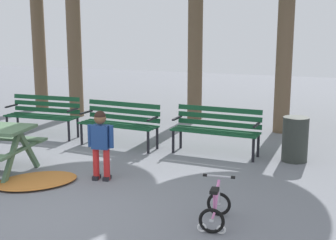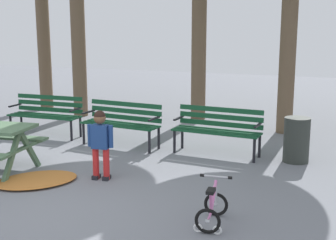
{
  "view_description": "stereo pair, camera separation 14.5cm",
  "coord_description": "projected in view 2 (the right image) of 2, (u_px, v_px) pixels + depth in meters",
  "views": [
    {
      "loc": [
        3.55,
        -4.48,
        2.28
      ],
      "look_at": [
        0.93,
        2.12,
        0.85
      ],
      "focal_mm": 49.24,
      "sensor_mm": 36.0,
      "label": 1
    },
    {
      "loc": [
        3.68,
        -4.42,
        2.28
      ],
      "look_at": [
        0.93,
        2.12,
        0.85
      ],
      "focal_mm": 49.24,
      "sensor_mm": 36.0,
      "label": 2
    }
  ],
  "objects": [
    {
      "name": "park_bench_left",
      "position": [
        122.0,
        120.0,
        8.95
      ],
      "size": [
        1.63,
        0.58,
        0.85
      ],
      "color": "#144728",
      "rests_on": "ground"
    },
    {
      "name": "child_standing",
      "position": [
        100.0,
        139.0,
        6.92
      ],
      "size": [
        0.4,
        0.2,
        1.07
      ],
      "color": "red",
      "rests_on": "ground"
    },
    {
      "name": "ground",
      "position": [
        36.0,
        210.0,
        5.85
      ],
      "size": [
        36.0,
        36.0,
        0.0
      ],
      "primitive_type": "plane",
      "color": "slate"
    },
    {
      "name": "park_bench_right",
      "position": [
        218.0,
        127.0,
        8.35
      ],
      "size": [
        1.62,
        0.53,
        0.85
      ],
      "color": "#144728",
      "rests_on": "ground"
    },
    {
      "name": "park_bench_far_left",
      "position": [
        47.0,
        112.0,
        9.82
      ],
      "size": [
        1.62,
        0.53,
        0.85
      ],
      "color": "#144728",
      "rests_on": "ground"
    },
    {
      "name": "trash_bin",
      "position": [
        297.0,
        140.0,
        7.89
      ],
      "size": [
        0.44,
        0.44,
        0.78
      ],
      "primitive_type": "cylinder",
      "color": "#2D332D",
      "rests_on": "ground"
    },
    {
      "name": "leaf_pile",
      "position": [
        36.0,
        180.0,
        6.91
      ],
      "size": [
        1.44,
        1.47,
        0.07
      ],
      "primitive_type": "ellipsoid",
      "rotation": [
        0.0,
        0.0,
        0.85
      ],
      "color": "#B26B2D",
      "rests_on": "ground"
    },
    {
      "name": "kids_bicycle",
      "position": [
        212.0,
        208.0,
        5.39
      ],
      "size": [
        0.42,
        0.59,
        0.54
      ],
      "color": "black",
      "rests_on": "ground"
    }
  ]
}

